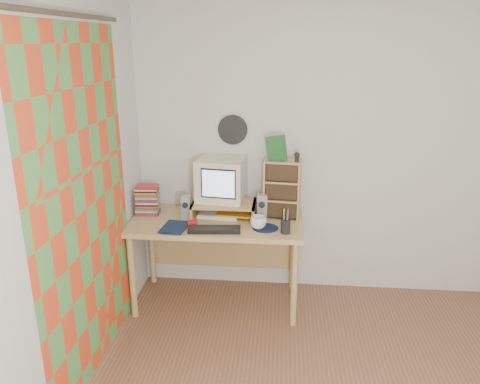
% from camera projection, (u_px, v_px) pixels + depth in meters
% --- Properties ---
extents(back_wall, '(3.50, 0.00, 3.50)m').
position_uv_depth(back_wall, '(343.00, 153.00, 3.91)').
color(back_wall, silver).
rests_on(back_wall, floor).
extents(left_wall, '(0.00, 3.50, 3.50)m').
position_uv_depth(left_wall, '(39.00, 223.00, 2.41)').
color(left_wall, silver).
rests_on(left_wall, floor).
extents(curtain, '(0.00, 2.20, 2.20)m').
position_uv_depth(curtain, '(86.00, 209.00, 2.89)').
color(curtain, '#D8431E').
rests_on(curtain, left_wall).
extents(wall_disc, '(0.25, 0.02, 0.25)m').
position_uv_depth(wall_disc, '(233.00, 130.00, 3.92)').
color(wall_disc, black).
rests_on(wall_disc, back_wall).
extents(desk, '(1.40, 0.70, 0.75)m').
position_uv_depth(desk, '(218.00, 232.00, 3.91)').
color(desk, tan).
rests_on(desk, floor).
extents(monitor_riser, '(0.52, 0.30, 0.12)m').
position_uv_depth(monitor_riser, '(224.00, 205.00, 3.87)').
color(monitor_riser, tan).
rests_on(monitor_riser, desk).
extents(crt_monitor, '(0.41, 0.41, 0.35)m').
position_uv_depth(crt_monitor, '(221.00, 180.00, 3.86)').
color(crt_monitor, silver).
rests_on(crt_monitor, monitor_riser).
extents(speaker_left, '(0.07, 0.07, 0.19)m').
position_uv_depth(speaker_left, '(186.00, 207.00, 3.82)').
color(speaker_left, '#A3A3A8').
rests_on(speaker_left, desk).
extents(speaker_right, '(0.09, 0.09, 0.21)m').
position_uv_depth(speaker_right, '(262.00, 207.00, 3.80)').
color(speaker_right, '#A3A3A8').
rests_on(speaker_right, desk).
extents(keyboard, '(0.41, 0.17, 0.03)m').
position_uv_depth(keyboard, '(214.00, 230.00, 3.58)').
color(keyboard, black).
rests_on(keyboard, desk).
extents(dvd_stack, '(0.19, 0.14, 0.26)m').
position_uv_depth(dvd_stack, '(147.00, 199.00, 3.91)').
color(dvd_stack, brown).
rests_on(dvd_stack, desk).
extents(cd_rack, '(0.31, 0.19, 0.48)m').
position_uv_depth(cd_rack, '(282.00, 189.00, 3.80)').
color(cd_rack, tan).
rests_on(cd_rack, desk).
extents(mug, '(0.16, 0.16, 0.10)m').
position_uv_depth(mug, '(258.00, 222.00, 3.62)').
color(mug, white).
rests_on(mug, desk).
extents(diary, '(0.25, 0.19, 0.05)m').
position_uv_depth(diary, '(163.00, 225.00, 3.65)').
color(diary, '#0F1C37').
rests_on(diary, desk).
extents(mousepad, '(0.23, 0.23, 0.00)m').
position_uv_depth(mousepad, '(265.00, 228.00, 3.64)').
color(mousepad, black).
rests_on(mousepad, desk).
extents(pen_cup, '(0.08, 0.08, 0.15)m').
position_uv_depth(pen_cup, '(286.00, 224.00, 3.53)').
color(pen_cup, black).
rests_on(pen_cup, desk).
extents(papers, '(0.36, 0.28, 0.04)m').
position_uv_depth(papers, '(226.00, 213.00, 3.91)').
color(papers, silver).
rests_on(papers, desk).
extents(red_box, '(0.09, 0.07, 0.04)m').
position_uv_depth(red_box, '(192.00, 224.00, 3.68)').
color(red_box, red).
rests_on(red_box, desk).
extents(game_box, '(0.16, 0.05, 0.20)m').
position_uv_depth(game_box, '(276.00, 149.00, 3.68)').
color(game_box, '#164F1E').
rests_on(game_box, cd_rack).
extents(webcam, '(0.05, 0.05, 0.08)m').
position_uv_depth(webcam, '(297.00, 157.00, 3.66)').
color(webcam, black).
rests_on(webcam, cd_rack).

